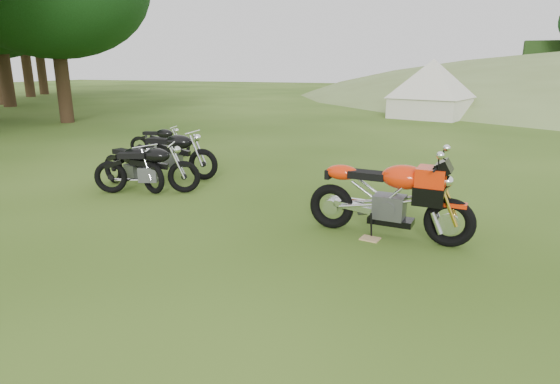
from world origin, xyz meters
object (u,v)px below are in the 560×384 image
at_px(sport_motorcycle, 389,191).
at_px(tent_left, 432,89).
at_px(vintage_moto_b, 171,153).
at_px(vintage_moto_c, 147,167).
at_px(vintage_moto_d, 159,140).
at_px(vintage_moto_a, 132,164).
at_px(plywood_board, 370,239).

relative_size(sport_motorcycle, tent_left, 0.73).
height_order(sport_motorcycle, vintage_moto_b, sport_motorcycle).
distance_m(vintage_moto_c, vintage_moto_d, 3.85).
relative_size(vintage_moto_a, vintage_moto_c, 0.96).
distance_m(sport_motorcycle, vintage_moto_c, 4.70).
xyz_separation_m(vintage_moto_b, vintage_moto_c, (0.30, -1.27, -0.04)).
height_order(vintage_moto_a, vintage_moto_b, vintage_moto_b).
bearing_deg(sport_motorcycle, vintage_moto_c, 176.26).
distance_m(vintage_moto_b, vintage_moto_c, 1.31).
bearing_deg(tent_left, sport_motorcycle, -72.62).
height_order(sport_motorcycle, vintage_moto_a, sport_motorcycle).
bearing_deg(vintage_moto_d, vintage_moto_b, -61.29).
height_order(vintage_moto_a, vintage_moto_d, vintage_moto_a).
relative_size(sport_motorcycle, vintage_moto_c, 1.15).
bearing_deg(tent_left, plywood_board, -73.28).
bearing_deg(sport_motorcycle, vintage_moto_d, 154.25).
bearing_deg(tent_left, vintage_moto_d, -100.18).
distance_m(vintage_moto_c, tent_left, 16.50).
bearing_deg(vintage_moto_d, sport_motorcycle, -43.15).
distance_m(sport_motorcycle, vintage_moto_b, 5.33).
bearing_deg(vintage_moto_c, tent_left, 53.49).
relative_size(plywood_board, vintage_moto_b, 0.12).
bearing_deg(vintage_moto_a, tent_left, 91.32).
distance_m(plywood_board, vintage_moto_a, 5.09).
relative_size(sport_motorcycle, vintage_moto_b, 1.07).
relative_size(vintage_moto_a, vintage_moto_b, 0.89).
relative_size(plywood_board, tent_left, 0.08).
distance_m(vintage_moto_a, vintage_moto_b, 1.10).
bearing_deg(vintage_moto_b, vintage_moto_c, -79.84).
distance_m(sport_motorcycle, tent_left, 16.73).
bearing_deg(vintage_moto_d, vintage_moto_a, -75.69).
xyz_separation_m(sport_motorcycle, plywood_board, (-0.19, -0.21, -0.66)).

